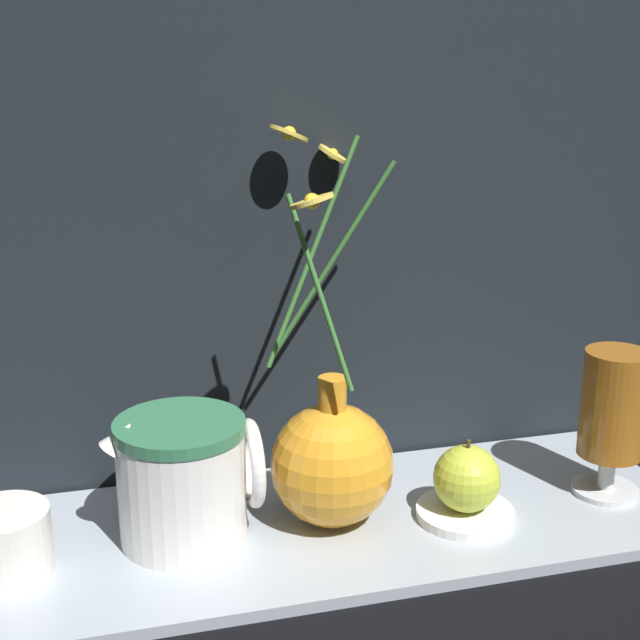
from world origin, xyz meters
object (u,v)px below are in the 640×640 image
ceramic_pitcher (184,474)px  tea_glass (613,410)px  orange_fruit (467,478)px  vase_with_flowers (331,456)px  yellow_mug (3,542)px

ceramic_pitcher → tea_glass: tea_glass is taller
orange_fruit → vase_with_flowers: bearing=165.0°
ceramic_pitcher → orange_fruit: size_ratio=1.97×
vase_with_flowers → ceramic_pitcher: (-0.15, -0.00, -0.00)m
tea_glass → yellow_mug: bearing=179.5°
tea_glass → orange_fruit: tea_glass is taller
yellow_mug → ceramic_pitcher: size_ratio=0.62×
ceramic_pitcher → vase_with_flowers: bearing=0.2°
yellow_mug → ceramic_pitcher: 0.17m
vase_with_flowers → yellow_mug: size_ratio=4.17×
vase_with_flowers → ceramic_pitcher: vase_with_flowers is taller
yellow_mug → vase_with_flowers: bearing=3.4°
ceramic_pitcher → tea_glass: 0.45m
ceramic_pitcher → orange_fruit: 0.29m
yellow_mug → tea_glass: size_ratio=0.58×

